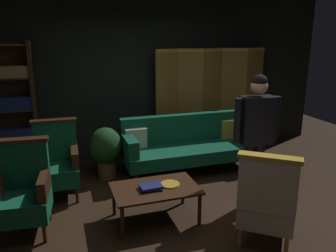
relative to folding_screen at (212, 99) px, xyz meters
name	(u,v)px	position (x,y,z in m)	size (l,w,h in m)	color
ground_plane	(189,218)	(-1.31, -2.18, -0.99)	(10.00, 10.00, 0.00)	black
back_wall	(138,78)	(-1.31, 0.27, 0.41)	(7.20, 0.10, 2.80)	black
folding_screen	(212,99)	(0.00, 0.00, 0.00)	(2.15, 0.26, 1.90)	olive
bookshelf	(6,108)	(-3.46, 0.02, 0.08)	(0.90, 0.32, 2.05)	#382114
velvet_couch	(188,143)	(-0.76, -0.73, -0.53)	(2.12, 0.78, 0.88)	#382114
coffee_table	(155,191)	(-1.69, -2.07, -0.61)	(1.00, 0.64, 0.42)	#382114
armchair_gilt_accent	(267,200)	(-0.72, -2.87, -0.50)	(0.81, 0.81, 1.04)	gold
armchair_wing_left	(23,191)	(-3.14, -1.83, -0.50)	(0.64, 0.63, 1.04)	#382114
armchair_wing_right	(57,162)	(-2.77, -1.05, -0.50)	(0.60, 0.59, 1.04)	#382114
standing_figure	(256,130)	(-0.44, -2.15, 0.04)	(0.59, 0.25, 1.70)	black
potted_plant	(106,149)	(-2.06, -0.64, -0.53)	(0.50, 0.50, 0.79)	brown
book_black_cloth	(151,188)	(-1.75, -2.10, -0.55)	(0.25, 0.18, 0.02)	black
book_navy_cloth	(151,186)	(-1.75, -2.10, -0.53)	(0.25, 0.19, 0.03)	navy
brass_tray	(170,184)	(-1.51, -2.06, -0.56)	(0.23, 0.23, 0.02)	gold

